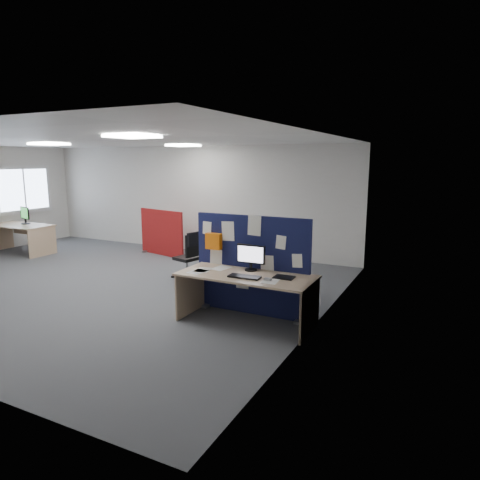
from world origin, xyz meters
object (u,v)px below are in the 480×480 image
at_px(monitor_main, 251,256).
at_px(second_desk, 21,231).
at_px(navy_divider, 250,265).
at_px(red_divider, 162,233).
at_px(office_chair, 190,253).
at_px(monitor_second, 25,215).
at_px(main_desk, 248,284).

height_order(monitor_main, second_desk, monitor_main).
bearing_deg(navy_divider, monitor_main, -62.69).
bearing_deg(red_divider, office_chair, -27.09).
distance_m(red_divider, monitor_second, 3.60).
bearing_deg(navy_divider, red_divider, 143.51).
relative_size(main_desk, second_desk, 1.14).
bearing_deg(monitor_second, main_desk, 2.35).
xyz_separation_m(main_desk, monitor_second, (-7.22, 1.88, 0.40)).
distance_m(navy_divider, red_divider, 4.65).
xyz_separation_m(navy_divider, main_desk, (0.12, -0.35, -0.20)).
bearing_deg(red_divider, monitor_second, -146.54).
relative_size(navy_divider, monitor_main, 4.22).
distance_m(main_desk, monitor_second, 7.47).
xyz_separation_m(second_desk, office_chair, (5.28, -0.23, -0.02)).
xyz_separation_m(navy_divider, second_desk, (-7.14, 1.40, -0.21)).
relative_size(monitor_main, second_desk, 0.25).
distance_m(navy_divider, main_desk, 0.42).
height_order(monitor_main, office_chair, monitor_main).
xyz_separation_m(monitor_main, office_chair, (-1.94, 1.34, -0.40)).
relative_size(navy_divider, office_chair, 1.94).
bearing_deg(navy_divider, main_desk, -70.73).
bearing_deg(navy_divider, monitor_second, 167.85).
bearing_deg(monitor_second, navy_divider, 4.79).
height_order(second_desk, monitor_second, monitor_second).
bearing_deg(red_divider, monitor_main, -24.23).
xyz_separation_m(main_desk, office_chair, (-1.98, 1.52, -0.03)).
bearing_deg(monitor_second, monitor_main, 3.66).
distance_m(main_desk, red_divider, 4.96).
bearing_deg(monitor_second, red_divider, 37.15).
relative_size(monitor_main, office_chair, 0.46).
distance_m(second_desk, office_chair, 5.28).
relative_size(red_divider, monitor_second, 3.14).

